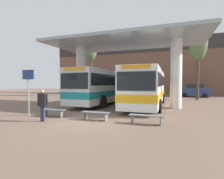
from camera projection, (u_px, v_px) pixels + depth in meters
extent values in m
plane|color=#755B4C|center=(87.00, 122.00, 9.36)|extent=(100.00, 100.00, 0.00)
cube|color=brown|center=(150.00, 67.00, 32.45)|extent=(40.00, 0.50, 10.25)
cube|color=#332D2D|center=(151.00, 46.00, 32.32)|extent=(40.00, 0.58, 2.40)
cylinder|color=silver|center=(81.00, 75.00, 17.45)|extent=(0.92, 0.92, 5.70)
cylinder|color=silver|center=(176.00, 74.00, 14.38)|extent=(0.92, 0.92, 5.70)
cube|color=#93A3A8|center=(124.00, 42.00, 15.81)|extent=(13.93, 6.63, 0.24)
cube|color=silver|center=(107.00, 86.00, 17.97)|extent=(3.04, 11.54, 2.90)
cube|color=black|center=(107.00, 80.00, 17.95)|extent=(3.06, 11.08, 0.93)
cube|color=teal|center=(107.00, 92.00, 17.99)|extent=(3.08, 11.58, 0.52)
cube|color=black|center=(74.00, 81.00, 12.65)|extent=(2.32, 0.17, 1.16)
cube|color=orange|center=(74.00, 69.00, 12.62)|extent=(1.76, 0.13, 0.22)
cylinder|color=black|center=(77.00, 101.00, 15.23)|extent=(0.33, 1.11, 1.09)
cylinder|color=black|center=(103.00, 102.00, 14.26)|extent=(0.33, 1.11, 1.09)
cylinder|color=black|center=(108.00, 96.00, 21.40)|extent=(0.33, 1.11, 1.09)
cylinder|color=black|center=(128.00, 96.00, 20.42)|extent=(0.33, 1.11, 1.09)
cube|color=white|center=(147.00, 87.00, 15.81)|extent=(2.88, 11.35, 2.89)
cube|color=black|center=(147.00, 81.00, 15.79)|extent=(2.91, 10.90, 0.92)
cube|color=orange|center=(147.00, 94.00, 15.83)|extent=(2.92, 11.39, 0.52)
cube|color=black|center=(136.00, 81.00, 10.42)|extent=(2.34, 0.13, 1.16)
cube|color=orange|center=(136.00, 66.00, 10.39)|extent=(1.78, 0.10, 0.22)
cylinder|color=black|center=(124.00, 105.00, 12.94)|extent=(0.31, 0.97, 0.97)
cylinder|color=black|center=(159.00, 106.00, 12.14)|extent=(0.31, 0.97, 0.97)
cylinder|color=black|center=(139.00, 98.00, 19.19)|extent=(0.31, 0.97, 0.97)
cylinder|color=black|center=(163.00, 98.00, 18.39)|extent=(0.31, 0.97, 0.97)
cube|color=slate|center=(95.00, 112.00, 9.73)|extent=(1.60, 0.44, 0.04)
cube|color=slate|center=(85.00, 116.00, 9.96)|extent=(0.07, 0.37, 0.42)
cube|color=slate|center=(106.00, 117.00, 9.52)|extent=(0.07, 0.37, 0.42)
cube|color=slate|center=(53.00, 110.00, 10.71)|extent=(1.60, 0.44, 0.04)
cube|color=slate|center=(45.00, 113.00, 10.94)|extent=(0.07, 0.37, 0.42)
cube|color=slate|center=(62.00, 114.00, 10.50)|extent=(0.07, 0.37, 0.42)
cube|color=slate|center=(146.00, 115.00, 8.77)|extent=(1.76, 0.44, 0.04)
cube|color=slate|center=(133.00, 119.00, 9.02)|extent=(0.07, 0.37, 0.42)
cube|color=slate|center=(161.00, 121.00, 8.53)|extent=(0.07, 0.37, 0.42)
cylinder|color=gray|center=(29.00, 97.00, 11.13)|extent=(0.09, 0.09, 2.32)
cube|color=navy|center=(28.00, 75.00, 11.08)|extent=(0.90, 0.06, 0.60)
cylinder|color=#333856|center=(42.00, 114.00, 9.41)|extent=(0.13, 0.13, 0.83)
cylinder|color=#333856|center=(44.00, 114.00, 9.37)|extent=(0.13, 0.13, 0.83)
cube|color=black|center=(43.00, 100.00, 9.36)|extent=(0.47, 0.29, 0.69)
sphere|color=tan|center=(42.00, 92.00, 9.35)|extent=(0.19, 0.19, 0.19)
cylinder|color=black|center=(38.00, 100.00, 9.43)|extent=(0.10, 0.10, 0.59)
cylinder|color=black|center=(47.00, 100.00, 9.30)|extent=(0.10, 0.10, 0.59)
cylinder|color=#473A2B|center=(198.00, 76.00, 21.81)|extent=(0.38, 0.38, 5.90)
ellipsoid|color=#516B3D|center=(198.00, 42.00, 21.66)|extent=(2.17, 2.17, 4.77)
cylinder|color=#473A2B|center=(91.00, 76.00, 28.89)|extent=(0.37, 0.37, 6.67)
ellipsoid|color=#516B3D|center=(91.00, 48.00, 28.73)|extent=(1.97, 1.97, 4.33)
cube|color=navy|center=(194.00, 92.00, 26.35)|extent=(4.41, 2.13, 1.14)
cube|color=#1E2328|center=(195.00, 86.00, 26.32)|extent=(2.48, 1.84, 0.60)
cylinder|color=black|center=(204.00, 95.00, 26.65)|extent=(0.65, 0.27, 0.64)
cylinder|color=black|center=(205.00, 96.00, 24.99)|extent=(0.65, 0.27, 0.64)
cylinder|color=black|center=(185.00, 94.00, 27.74)|extent=(0.65, 0.27, 0.64)
cylinder|color=black|center=(185.00, 95.00, 26.09)|extent=(0.65, 0.27, 0.64)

